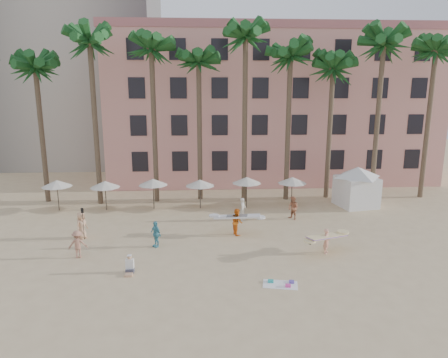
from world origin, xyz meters
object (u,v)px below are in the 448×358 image
object	(u,v)px
pink_hotel	(268,108)
carrier_white	(237,221)
cabana	(357,183)
carrier_yellow	(327,239)

from	to	relation	value
pink_hotel	carrier_white	size ratio (longest dim) A/B	10.56
cabana	carrier_yellow	world-z (taller)	cabana
cabana	carrier_white	distance (m)	12.88
pink_hotel	carrier_white	xyz separation A→B (m)	(-5.40, -20.15, -6.99)
pink_hotel	carrier_yellow	bearing A→B (deg)	-90.27
cabana	carrier_white	size ratio (longest dim) A/B	1.59
cabana	carrier_yellow	distance (m)	11.73
pink_hotel	carrier_white	bearing A→B (deg)	-105.01
carrier_yellow	cabana	bearing A→B (deg)	60.38
pink_hotel	carrier_yellow	distance (m)	24.81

